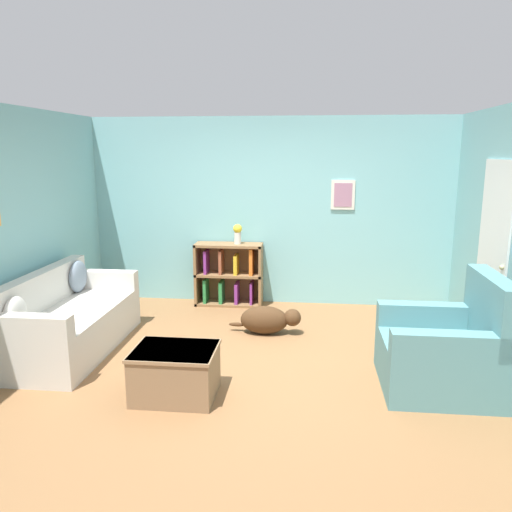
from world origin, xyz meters
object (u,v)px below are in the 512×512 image
Objects in this scene: coffee_table at (175,371)px; dog at (268,320)px; couch at (68,321)px; vase at (238,233)px; recliner_chair at (447,351)px; bookshelf at (229,275)px.

coffee_table is 1.77m from dog.
vase is (1.60, 1.82, 0.71)m from couch.
recliner_chair is 1.22× the size of dog.
dog is (2.11, 0.72, -0.15)m from couch.
recliner_chair is 3.87× the size of vase.
couch is 6.83× the size of vase.
dog is (0.64, -1.12, -0.26)m from bookshelf.
couch is at bearing -128.61° from bookshelf.
recliner_chair reaches higher than coffee_table.
bookshelf is 1.29× the size of coffee_table.
bookshelf is at bearing 135.58° from recliner_chair.
couch is 3.88m from recliner_chair.
couch is at bearing 147.42° from coffee_table.
couch is 2.36m from bookshelf.
bookshelf is at bearing 170.41° from vase.
dog is at bearing -60.33° from bookshelf.
dog is (0.68, 1.64, -0.06)m from coffee_table.
dog is at bearing -65.05° from vase.
bookshelf is (1.47, 1.84, 0.10)m from couch.
recliner_chair is 2.12m from dog.
vase is (0.16, 2.74, 0.79)m from coffee_table.
bookshelf is at bearing 89.22° from coffee_table.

